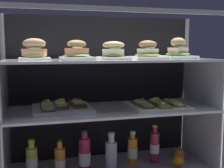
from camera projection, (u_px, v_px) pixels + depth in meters
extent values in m
cylinder|color=gray|center=(5.00, 94.00, 1.83)|extent=(0.03, 0.03, 0.99)
cylinder|color=gray|center=(185.00, 87.00, 2.17)|extent=(0.03, 0.03, 0.99)
cube|color=gray|center=(125.00, 9.00, 1.48)|extent=(1.25, 0.02, 0.02)
cube|color=black|center=(102.00, 87.00, 2.01)|extent=(1.22, 0.01, 0.95)
cube|color=silver|center=(7.00, 149.00, 1.64)|extent=(0.01, 0.45, 0.36)
cube|color=silver|center=(200.00, 132.00, 1.96)|extent=(0.01, 0.45, 0.36)
cube|color=silver|center=(112.00, 109.00, 1.78)|extent=(1.24, 0.47, 0.01)
cube|color=silver|center=(4.00, 89.00, 1.60)|extent=(0.01, 0.45, 0.28)
cube|color=silver|center=(202.00, 82.00, 1.92)|extent=(0.01, 0.45, 0.28)
cube|color=silver|center=(112.00, 60.00, 1.74)|extent=(1.24, 0.47, 0.01)
cube|color=white|center=(35.00, 59.00, 1.67)|extent=(0.17, 0.17, 0.01)
ellipsoid|color=#9FCC66|center=(35.00, 56.00, 1.66)|extent=(0.13, 0.11, 0.02)
cube|color=#DEAB6D|center=(34.00, 54.00, 1.66)|extent=(0.14, 0.10, 0.02)
cube|color=#DE7660|center=(34.00, 50.00, 1.66)|extent=(0.14, 0.10, 0.02)
ellipsoid|color=#94D365|center=(34.00, 48.00, 1.63)|extent=(0.08, 0.04, 0.01)
ellipsoid|color=tan|center=(34.00, 44.00, 1.66)|extent=(0.14, 0.10, 0.06)
cube|color=white|center=(77.00, 58.00, 1.66)|extent=(0.18, 0.18, 0.02)
ellipsoid|color=#92C262|center=(77.00, 55.00, 1.66)|extent=(0.15, 0.13, 0.02)
cube|color=tan|center=(77.00, 53.00, 1.66)|extent=(0.13, 0.11, 0.02)
cube|color=#DB7F61|center=(77.00, 50.00, 1.65)|extent=(0.13, 0.11, 0.02)
ellipsoid|color=#A5CD68|center=(78.00, 47.00, 1.62)|extent=(0.07, 0.05, 0.02)
ellipsoid|color=#A47D4F|center=(77.00, 44.00, 1.65)|extent=(0.13, 0.11, 0.05)
cube|color=white|center=(113.00, 58.00, 1.75)|extent=(0.17, 0.17, 0.01)
ellipsoid|color=#639835|center=(113.00, 56.00, 1.75)|extent=(0.14, 0.12, 0.01)
cube|color=#E2C880|center=(113.00, 54.00, 1.75)|extent=(0.14, 0.12, 0.02)
cube|color=silver|center=(113.00, 50.00, 1.74)|extent=(0.15, 0.12, 0.02)
ellipsoid|color=#9DC75C|center=(115.00, 48.00, 1.71)|extent=(0.08, 0.05, 0.02)
ellipsoid|color=tan|center=(113.00, 45.00, 1.74)|extent=(0.15, 0.12, 0.05)
cube|color=white|center=(148.00, 58.00, 1.81)|extent=(0.21, 0.21, 0.01)
ellipsoid|color=#94C664|center=(148.00, 55.00, 1.81)|extent=(0.16, 0.14, 0.02)
cube|color=tan|center=(148.00, 53.00, 1.81)|extent=(0.11, 0.08, 0.02)
cube|color=silver|center=(148.00, 50.00, 1.81)|extent=(0.11, 0.08, 0.02)
ellipsoid|color=#679C4F|center=(150.00, 48.00, 1.77)|extent=(0.07, 0.03, 0.01)
ellipsoid|color=#A07945|center=(148.00, 44.00, 1.80)|extent=(0.12, 0.08, 0.05)
cube|color=white|center=(178.00, 57.00, 1.87)|extent=(0.19, 0.19, 0.02)
ellipsoid|color=#679D43|center=(178.00, 54.00, 1.87)|extent=(0.16, 0.13, 0.02)
cube|color=tan|center=(178.00, 52.00, 1.87)|extent=(0.12, 0.10, 0.02)
cube|color=beige|center=(178.00, 49.00, 1.87)|extent=(0.12, 0.11, 0.02)
ellipsoid|color=olive|center=(181.00, 47.00, 1.83)|extent=(0.07, 0.04, 0.01)
ellipsoid|color=tan|center=(178.00, 43.00, 1.86)|extent=(0.13, 0.11, 0.06)
cube|color=white|center=(62.00, 108.00, 1.73)|extent=(0.34, 0.31, 0.02)
cube|color=brown|center=(47.00, 107.00, 1.70)|extent=(0.08, 0.25, 0.01)
ellipsoid|color=#8AB364|center=(48.00, 107.00, 1.63)|extent=(0.07, 0.13, 0.03)
ellipsoid|color=white|center=(47.00, 104.00, 1.70)|extent=(0.07, 0.20, 0.02)
cylinder|color=yellow|center=(46.00, 101.00, 1.72)|extent=(0.06, 0.06, 0.02)
cube|color=brown|center=(60.00, 105.00, 1.75)|extent=(0.08, 0.23, 0.02)
ellipsoid|color=#66B73F|center=(61.00, 105.00, 1.68)|extent=(0.08, 0.12, 0.02)
ellipsoid|color=white|center=(60.00, 102.00, 1.75)|extent=(0.07, 0.19, 0.02)
cylinder|color=yellow|center=(61.00, 101.00, 1.73)|extent=(0.06, 0.06, 0.03)
cube|color=brown|center=(78.00, 104.00, 1.78)|extent=(0.08, 0.23, 0.02)
ellipsoid|color=#98BB53|center=(79.00, 104.00, 1.72)|extent=(0.07, 0.12, 0.04)
ellipsoid|color=#F2E5CD|center=(78.00, 101.00, 1.78)|extent=(0.07, 0.18, 0.02)
cylinder|color=yellow|center=(77.00, 99.00, 1.78)|extent=(0.06, 0.06, 0.02)
cube|color=white|center=(157.00, 106.00, 1.82)|extent=(0.34, 0.31, 0.02)
cube|color=brown|center=(142.00, 104.00, 1.80)|extent=(0.08, 0.24, 0.01)
ellipsoid|color=#618C43|center=(146.00, 105.00, 1.73)|extent=(0.08, 0.13, 0.02)
ellipsoid|color=silver|center=(142.00, 102.00, 1.80)|extent=(0.07, 0.19, 0.02)
cylinder|color=yellow|center=(141.00, 100.00, 1.81)|extent=(0.06, 0.06, 0.03)
cube|color=brown|center=(158.00, 104.00, 1.80)|extent=(0.08, 0.25, 0.01)
ellipsoid|color=#4C8930|center=(163.00, 104.00, 1.73)|extent=(0.09, 0.13, 0.05)
ellipsoid|color=#F2ECC8|center=(158.00, 101.00, 1.80)|extent=(0.07, 0.20, 0.02)
cylinder|color=yellow|center=(156.00, 99.00, 1.80)|extent=(0.07, 0.07, 0.02)
cube|color=brown|center=(171.00, 103.00, 1.83)|extent=(0.08, 0.22, 0.01)
ellipsoid|color=#92BE61|center=(176.00, 103.00, 1.77)|extent=(0.09, 0.12, 0.04)
ellipsoid|color=white|center=(171.00, 101.00, 1.83)|extent=(0.07, 0.18, 0.01)
cylinder|color=yellow|center=(169.00, 99.00, 1.84)|extent=(0.06, 0.06, 0.02)
cylinder|color=#BAC745|center=(32.00, 161.00, 1.72)|extent=(0.07, 0.07, 0.16)
cylinder|color=white|center=(32.00, 162.00, 1.72)|extent=(0.07, 0.07, 0.06)
cylinder|color=#BBD342|center=(31.00, 145.00, 1.71)|extent=(0.03, 0.03, 0.04)
cylinder|color=gold|center=(31.00, 141.00, 1.71)|extent=(0.04, 0.04, 0.02)
cylinder|color=orange|center=(60.00, 160.00, 1.76)|extent=(0.06, 0.06, 0.14)
cylinder|color=white|center=(60.00, 163.00, 1.76)|extent=(0.06, 0.06, 0.05)
cylinder|color=orange|center=(60.00, 145.00, 1.75)|extent=(0.03, 0.03, 0.05)
cylinder|color=black|center=(60.00, 140.00, 1.74)|extent=(0.04, 0.04, 0.01)
cylinder|color=#A3233F|center=(85.00, 154.00, 1.80)|extent=(0.07, 0.07, 0.19)
cylinder|color=silver|center=(85.00, 158.00, 1.80)|extent=(0.07, 0.07, 0.08)
cylinder|color=#991E41|center=(84.00, 135.00, 1.78)|extent=(0.04, 0.04, 0.04)
cylinder|color=black|center=(84.00, 131.00, 1.78)|extent=(0.04, 0.04, 0.01)
cylinder|color=white|center=(111.00, 155.00, 1.83)|extent=(0.07, 0.07, 0.16)
cylinder|color=white|center=(111.00, 154.00, 1.83)|extent=(0.07, 0.07, 0.05)
cylinder|color=white|center=(111.00, 139.00, 1.82)|extent=(0.04, 0.04, 0.05)
cylinder|color=silver|center=(111.00, 134.00, 1.81)|extent=(0.04, 0.04, 0.01)
cylinder|color=orange|center=(133.00, 151.00, 1.89)|extent=(0.06, 0.06, 0.16)
cylinder|color=silver|center=(133.00, 153.00, 1.90)|extent=(0.06, 0.06, 0.06)
cylinder|color=orange|center=(133.00, 136.00, 1.88)|extent=(0.03, 0.03, 0.03)
cylinder|color=silver|center=(133.00, 133.00, 1.88)|extent=(0.04, 0.04, 0.01)
cylinder|color=#99283A|center=(155.00, 148.00, 1.91)|extent=(0.06, 0.06, 0.19)
cylinder|color=silver|center=(155.00, 148.00, 1.91)|extent=(0.06, 0.06, 0.06)
cylinder|color=#9F1B48|center=(155.00, 130.00, 1.90)|extent=(0.03, 0.03, 0.04)
cylinder|color=gold|center=(155.00, 126.00, 1.90)|extent=(0.03, 0.03, 0.01)
sphere|color=orange|center=(179.00, 154.00, 1.96)|extent=(0.07, 0.07, 0.07)
sphere|color=orange|center=(178.00, 161.00, 1.85)|extent=(0.07, 0.07, 0.07)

